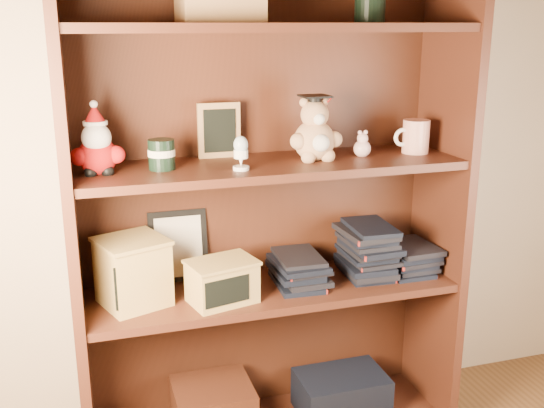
{
  "coord_description": "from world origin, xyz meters",
  "views": [
    {
      "loc": [
        -0.66,
        -0.47,
        1.35
      ],
      "look_at": [
        -0.12,
        1.3,
        0.82
      ],
      "focal_mm": 42.0,
      "sensor_mm": 36.0,
      "label": 1
    }
  ],
  "objects": [
    {
      "name": "certificate_frame",
      "position": [
        -0.38,
        1.44,
        0.67
      ],
      "size": [
        0.18,
        0.05,
        0.23
      ],
      "color": "black",
      "rests_on": "shelf_lower"
    },
    {
      "name": "grad_teddy_bear",
      "position": [
        0.02,
        1.3,
        1.03
      ],
      "size": [
        0.16,
        0.14,
        0.2
      ],
      "color": "tan",
      "rests_on": "shelf_upper"
    },
    {
      "name": "chalkboard_plaque",
      "position": [
        -0.25,
        1.42,
        1.03
      ],
      "size": [
        0.13,
        0.07,
        0.17
      ],
      "color": "#9E7547",
      "rests_on": "shelf_upper"
    },
    {
      "name": "book_stack_left",
      "position": [
        -0.03,
        1.3,
        0.6
      ],
      "size": [
        0.14,
        0.2,
        0.1
      ],
      "color": "black",
      "rests_on": "shelf_lower"
    },
    {
      "name": "book_stack_right",
      "position": [
        0.36,
        1.3,
        0.6
      ],
      "size": [
        0.14,
        0.2,
        0.1
      ],
      "color": "black",
      "rests_on": "shelf_lower"
    },
    {
      "name": "egg_cup",
      "position": [
        -0.23,
        1.23,
        1.0
      ],
      "size": [
        0.05,
        0.05,
        0.1
      ],
      "color": "white",
      "rests_on": "shelf_upper"
    },
    {
      "name": "pink_figurine",
      "position": [
        0.18,
        1.3,
        0.98
      ],
      "size": [
        0.05,
        0.05,
        0.08
      ],
      "color": "beige",
      "rests_on": "shelf_upper"
    },
    {
      "name": "teacher_mug",
      "position": [
        0.36,
        1.31,
        1.0
      ],
      "size": [
        0.12,
        0.08,
        0.11
      ],
      "color": "silver",
      "rests_on": "shelf_upper"
    },
    {
      "name": "shelf_upper",
      "position": [
        -0.12,
        1.3,
        0.94
      ],
      "size": [
        1.14,
        0.33,
        0.02
      ],
      "color": "#431F13",
      "rests_on": "ground"
    },
    {
      "name": "book_stack_mid",
      "position": [
        0.21,
        1.3,
        0.64
      ],
      "size": [
        0.14,
        0.2,
        0.18
      ],
      "color": "black",
      "rests_on": "shelf_lower"
    },
    {
      "name": "treats_box",
      "position": [
        -0.54,
        1.3,
        0.65
      ],
      "size": [
        0.23,
        0.23,
        0.2
      ],
      "color": "tan",
      "rests_on": "shelf_lower"
    },
    {
      "name": "pencils_box",
      "position": [
        -0.29,
        1.24,
        0.62
      ],
      "size": [
        0.22,
        0.18,
        0.13
      ],
      "color": "tan",
      "rests_on": "shelf_lower"
    },
    {
      "name": "santa_plush",
      "position": [
        -0.62,
        1.3,
        1.03
      ],
      "size": [
        0.15,
        0.11,
        0.21
      ],
      "color": "#A50F0F",
      "rests_on": "shelf_upper"
    },
    {
      "name": "shelf_lower",
      "position": [
        -0.12,
        1.3,
        0.54
      ],
      "size": [
        1.14,
        0.33,
        0.02
      ],
      "color": "#431F13",
      "rests_on": "ground"
    },
    {
      "name": "teachers_tin",
      "position": [
        -0.44,
        1.31,
        0.99
      ],
      "size": [
        0.08,
        0.08,
        0.09
      ],
      "color": "black",
      "rests_on": "shelf_upper"
    },
    {
      "name": "bookcase",
      "position": [
        -0.12,
        1.36,
        0.78
      ],
      "size": [
        1.2,
        0.35,
        1.6
      ],
      "color": "#431F13",
      "rests_on": "ground"
    }
  ]
}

